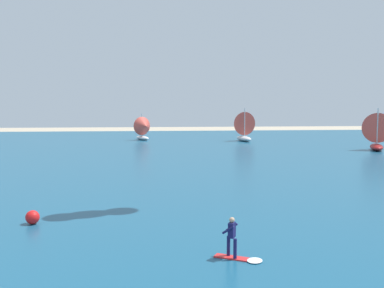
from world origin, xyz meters
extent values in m
cube|color=navy|center=(0.00, 49.79, 0.05)|extent=(160.00, 90.00, 0.10)
cube|color=red|center=(2.03, 17.96, 0.12)|extent=(1.44, 1.06, 0.05)
cylinder|color=#19194C|center=(2.13, 17.77, 0.55)|extent=(0.14, 0.14, 0.80)
cylinder|color=#19194C|center=(1.93, 18.15, 0.55)|extent=(0.14, 0.14, 0.80)
cube|color=#19194C|center=(2.03, 17.96, 1.25)|extent=(0.37, 0.42, 0.60)
sphere|color=tan|center=(2.03, 17.96, 1.66)|extent=(0.22, 0.22, 0.22)
cylinder|color=#19194C|center=(1.86, 17.80, 1.30)|extent=(0.48, 0.32, 0.39)
cylinder|color=#19194C|center=(2.07, 18.19, 1.30)|extent=(0.48, 0.32, 0.39)
ellipsoid|color=white|center=(2.86, 17.50, 0.14)|extent=(0.86, 0.90, 0.08)
ellipsoid|color=white|center=(-2.77, 73.33, 0.43)|extent=(2.75, 3.62, 0.65)
cylinder|color=silver|center=(-2.85, 73.48, 2.49)|extent=(0.11, 0.11, 3.48)
cone|color=#D84C3F|center=(-2.48, 72.81, 2.32)|extent=(3.30, 2.76, 2.92)
ellipsoid|color=silver|center=(12.86, 69.87, 0.50)|extent=(2.44, 4.48, 0.80)
cylinder|color=silver|center=(12.91, 69.67, 3.03)|extent=(0.13, 0.13, 4.26)
cone|color=#D84C3F|center=(12.68, 70.58, 2.81)|extent=(3.92, 2.66, 3.58)
ellipsoid|color=maroon|center=(26.96, 55.67, 0.52)|extent=(3.01, 4.71, 0.84)
cylinder|color=silver|center=(26.89, 55.47, 3.17)|extent=(0.14, 0.14, 4.46)
cone|color=#D84C3F|center=(27.23, 56.38, 2.94)|extent=(4.19, 3.15, 3.75)
sphere|color=red|center=(-7.22, 23.83, 0.45)|extent=(0.71, 0.71, 0.71)
camera|label=1|loc=(-1.05, 0.31, 6.39)|focal=43.01mm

